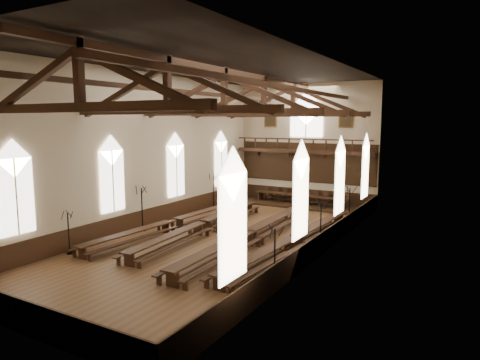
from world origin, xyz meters
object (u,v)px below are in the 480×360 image
(candelabrum_left_far, at_px, (214,198))
(candelabrum_right_far, at_px, (349,214))
(high_table, at_px, (300,196))
(refectory_row_d, at_px, (294,239))
(refectory_row_b, at_px, (202,224))
(candelabrum_left_near, at_px, (69,241))
(refectory_row_c, at_px, (249,234))
(candelabrum_right_mid, at_px, (320,234))
(candelabrum_left_mid, at_px, (142,217))
(candelabrum_right_near, at_px, (275,266))
(refectory_row_a, at_px, (173,223))
(dais, at_px, (300,205))

(candelabrum_left_far, bearing_deg, candelabrum_right_far, -3.72)
(high_table, bearing_deg, refectory_row_d, -69.79)
(refectory_row_b, xyz_separation_m, candelabrum_right_far, (7.46, 6.10, 0.28))
(candelabrum_left_far, distance_m, candelabrum_right_far, 11.12)
(candelabrum_left_near, relative_size, candelabrum_left_far, 0.84)
(refectory_row_d, relative_size, candelabrum_left_near, 6.29)
(high_table, distance_m, candelabrum_left_near, 18.80)
(refectory_row_c, distance_m, candelabrum_left_near, 9.62)
(candelabrum_right_mid, bearing_deg, candelabrum_left_near, -146.33)
(refectory_row_c, height_order, high_table, high_table)
(refectory_row_d, xyz_separation_m, candelabrum_left_mid, (-9.91, -1.05, 0.32))
(candelabrum_right_near, xyz_separation_m, candelabrum_right_mid, (0.00, 5.85, 0.03))
(refectory_row_c, bearing_deg, candelabrum_left_mid, -174.73)
(candelabrum_right_near, relative_size, candelabrum_right_far, 0.94)
(candelabrum_right_near, bearing_deg, refectory_row_a, 152.34)
(refectory_row_a, bearing_deg, refectory_row_d, 0.76)
(refectory_row_b, height_order, high_table, high_table)
(refectory_row_a, height_order, refectory_row_b, refectory_row_b)
(candelabrum_left_near, bearing_deg, refectory_row_c, 40.25)
(candelabrum_left_far, bearing_deg, refectory_row_a, -76.95)
(refectory_row_d, distance_m, candelabrum_right_far, 6.56)
(dais, height_order, candelabrum_right_far, candelabrum_right_far)
(candelabrum_right_near, bearing_deg, candelabrum_left_near, -172.08)
(candelabrum_left_far, bearing_deg, refectory_row_c, -45.76)
(candelabrum_left_near, distance_m, candelabrum_right_near, 11.21)
(high_table, distance_m, candelabrum_right_mid, 11.79)
(refectory_row_a, distance_m, refectory_row_b, 2.00)
(refectory_row_a, xyz_separation_m, high_table, (4.06, 11.42, 0.30))
(candelabrum_left_near, relative_size, candelabrum_right_mid, 0.87)
(candelabrum_left_near, xyz_separation_m, candelabrum_right_near, (11.10, 1.54, 0.07))
(refectory_row_d, height_order, candelabrum_left_far, candelabrum_left_far)
(refectory_row_c, bearing_deg, refectory_row_b, 169.04)
(dais, distance_m, candelabrum_right_near, 17.22)
(candelabrum_left_mid, relative_size, candelabrum_right_far, 1.06)
(refectory_row_a, height_order, candelabrum_right_far, candelabrum_right_far)
(candelabrum_left_mid, xyz_separation_m, candelabrum_right_near, (11.10, -3.99, -0.10))
(refectory_row_c, xyz_separation_m, high_table, (-1.59, 11.68, 0.23))
(candelabrum_right_far, bearing_deg, refectory_row_d, -100.46)
(candelabrum_left_far, relative_size, candelabrum_right_far, 1.01)
(dais, xyz_separation_m, candelabrum_left_near, (-5.75, -17.90, 0.61))
(high_table, bearing_deg, refectory_row_b, -100.90)
(candelabrum_left_near, xyz_separation_m, candelabrum_left_far, (0.00, 13.75, 0.13))
(refectory_row_d, xyz_separation_m, candelabrum_right_mid, (1.19, 0.81, 0.26))
(candelabrum_left_near, xyz_separation_m, candelabrum_right_mid, (11.10, 7.40, 0.11))
(refectory_row_a, distance_m, refectory_row_c, 5.66)
(candelabrum_left_near, bearing_deg, candelabrum_right_near, 7.92)
(candelabrum_left_mid, relative_size, candelabrum_right_mid, 1.08)
(refectory_row_a, distance_m, candelabrum_left_far, 7.47)
(refectory_row_a, xyz_separation_m, candelabrum_right_near, (9.41, -4.93, 0.25))
(candelabrum_right_far, bearing_deg, candelabrum_left_mid, -145.97)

